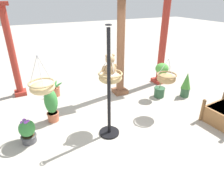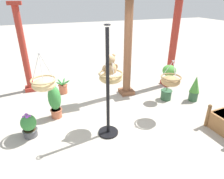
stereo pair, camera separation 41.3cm
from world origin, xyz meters
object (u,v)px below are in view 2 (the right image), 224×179
(greenhouse_pillar_left, at_px, (174,41))
(potted_plant_flowering_red, at_px, (29,126))
(potted_plant_fern_front, at_px, (195,88))
(potted_plant_conical_shrub, at_px, (168,81))
(display_pole_central, at_px, (108,105))
(greenhouse_pillar_right, at_px, (128,49))
(greenhouse_pillar_far_back, at_px, (24,51))
(teddy_bear, at_px, (110,67))
(hanging_basket_right_low, at_px, (171,80))
(potted_plant_bushy_green, at_px, (55,102))
(hanging_basket_left_high, at_px, (44,84))
(hanging_basket_with_teddy, at_px, (111,77))
(potted_plant_small_succulent, at_px, (63,87))

(greenhouse_pillar_left, bearing_deg, potted_plant_flowering_red, -162.75)
(potted_plant_fern_front, bearing_deg, potted_plant_conical_shrub, 155.19)
(display_pole_central, distance_m, greenhouse_pillar_right, 2.16)
(greenhouse_pillar_left, bearing_deg, display_pole_central, -146.62)
(potted_plant_fern_front, bearing_deg, potted_plant_flowering_red, -178.11)
(greenhouse_pillar_far_back, relative_size, potted_plant_conical_shrub, 2.51)
(teddy_bear, distance_m, greenhouse_pillar_left, 3.07)
(display_pole_central, bearing_deg, potted_plant_conical_shrub, 24.11)
(potted_plant_fern_front, bearing_deg, hanging_basket_right_low, -159.25)
(potted_plant_flowering_red, bearing_deg, potted_plant_conical_shrub, 7.20)
(potted_plant_conical_shrub, bearing_deg, hanging_basket_right_low, -123.01)
(potted_plant_bushy_green, bearing_deg, greenhouse_pillar_far_back, 108.76)
(greenhouse_pillar_far_back, height_order, potted_plant_conical_shrub, greenhouse_pillar_far_back)
(hanging_basket_right_low, xyz_separation_m, potted_plant_fern_front, (1.21, 0.46, -0.59))
(teddy_bear, height_order, potted_plant_flowering_red, teddy_bear)
(hanging_basket_left_high, height_order, potted_plant_conical_shrub, hanging_basket_left_high)
(display_pole_central, distance_m, hanging_basket_with_teddy, 0.59)
(display_pole_central, xyz_separation_m, greenhouse_pillar_left, (2.79, 1.84, 0.77))
(hanging_basket_with_teddy, bearing_deg, potted_plant_small_succulent, 111.73)
(hanging_basket_left_high, relative_size, potted_plant_bushy_green, 0.91)
(hanging_basket_left_high, bearing_deg, potted_plant_small_succulent, 74.61)
(greenhouse_pillar_far_back, height_order, potted_plant_small_succulent, greenhouse_pillar_far_back)
(display_pole_central, relative_size, hanging_basket_with_teddy, 3.91)
(hanging_basket_with_teddy, bearing_deg, potted_plant_conical_shrub, 19.47)
(display_pole_central, height_order, teddy_bear, display_pole_central)
(potted_plant_flowering_red, bearing_deg, teddy_bear, -6.32)
(teddy_bear, height_order, potted_plant_conical_shrub, teddy_bear)
(potted_plant_fern_front, bearing_deg, potted_plant_bushy_green, 173.58)
(greenhouse_pillar_far_back, bearing_deg, greenhouse_pillar_left, -13.73)
(hanging_basket_right_low, xyz_separation_m, greenhouse_pillar_right, (-0.43, 1.53, 0.42))
(teddy_bear, height_order, greenhouse_pillar_left, greenhouse_pillar_left)
(greenhouse_pillar_right, height_order, potted_plant_small_succulent, greenhouse_pillar_right)
(teddy_bear, xyz_separation_m, potted_plant_small_succulent, (-0.84, 2.08, -1.25))
(hanging_basket_left_high, distance_m, potted_plant_conical_shrub, 3.35)
(potted_plant_conical_shrub, bearing_deg, teddy_bear, -161.14)
(potted_plant_fern_front, height_order, potted_plant_small_succulent, potted_plant_fern_front)
(greenhouse_pillar_left, bearing_deg, greenhouse_pillar_far_back, 166.27)
(greenhouse_pillar_far_back, distance_m, potted_plant_fern_front, 5.08)
(teddy_bear, relative_size, hanging_basket_right_low, 0.80)
(display_pole_central, relative_size, hanging_basket_right_low, 3.83)
(greenhouse_pillar_far_back, bearing_deg, potted_plant_small_succulent, -30.40)
(hanging_basket_with_teddy, relative_size, potted_plant_conical_shrub, 0.57)
(greenhouse_pillar_left, distance_m, potted_plant_fern_front, 1.64)
(hanging_basket_with_teddy, bearing_deg, teddy_bear, 90.00)
(hanging_basket_right_low, relative_size, greenhouse_pillar_right, 0.21)
(hanging_basket_left_high, distance_m, hanging_basket_right_low, 2.81)
(potted_plant_flowering_red, height_order, potted_plant_bushy_green, potted_plant_bushy_green)
(hanging_basket_with_teddy, distance_m, teddy_bear, 0.22)
(hanging_basket_right_low, distance_m, greenhouse_pillar_far_back, 4.27)
(hanging_basket_left_high, bearing_deg, display_pole_central, -24.89)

